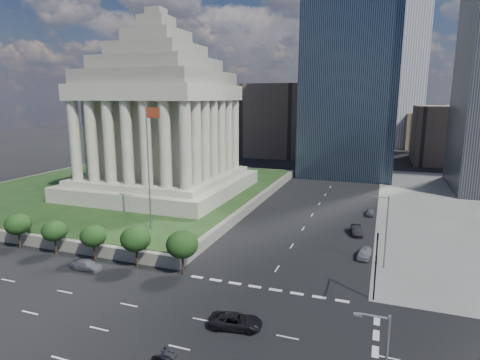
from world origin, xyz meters
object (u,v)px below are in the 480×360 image
at_px(street_lamp_north, 385,228).
at_px(pickup_truck, 236,321).
at_px(traffic_signal_ne, 376,263).
at_px(motorcycle_trail, 164,357).
at_px(suv_grey, 87,265).
at_px(parked_sedan_near, 364,253).
at_px(war_memorial, 160,104).
at_px(flagpole, 149,160).
at_px(parked_sedan_far, 370,212).
at_px(parked_sedan_mid, 356,230).

distance_m(street_lamp_north, pickup_truck, 24.81).
distance_m(traffic_signal_ne, motorcycle_trail, 23.65).
height_order(suv_grey, parked_sedan_near, parked_sedan_near).
relative_size(street_lamp_north, suv_grey, 2.22).
bearing_deg(war_memorial, pickup_truck, -51.98).
xyz_separation_m(street_lamp_north, pickup_truck, (-13.56, -20.18, -4.93)).
bearing_deg(pickup_truck, war_memorial, 28.34).
relative_size(war_memorial, traffic_signal_ne, 4.88).
xyz_separation_m(pickup_truck, suv_grey, (-23.59, 6.17, -0.08)).
relative_size(flagpole, parked_sedan_far, 5.09).
relative_size(street_lamp_north, parked_sedan_mid, 2.16).
distance_m(street_lamp_north, parked_sedan_far, 26.36).
distance_m(war_memorial, parked_sedan_far, 49.41).
xyz_separation_m(street_lamp_north, parked_sedan_mid, (-4.33, 13.14, -4.90)).
distance_m(flagpole, traffic_signal_ne, 36.69).
height_order(traffic_signal_ne, street_lamp_north, street_lamp_north).
bearing_deg(war_memorial, motorcycle_trail, -59.33).
bearing_deg(pickup_truck, parked_sedan_far, -23.15).
height_order(suv_grey, parked_sedan_far, parked_sedan_far).
height_order(war_memorial, street_lamp_north, war_memorial).
height_order(traffic_signal_ne, suv_grey, traffic_signal_ne).
bearing_deg(parked_sedan_mid, parked_sedan_near, -89.33).
bearing_deg(street_lamp_north, motorcycle_trail, -121.63).
bearing_deg(traffic_signal_ne, parked_sedan_near, 96.70).
xyz_separation_m(flagpole, pickup_truck, (21.59, -19.18, -12.38)).
relative_size(suv_grey, motorcycle_trail, 1.64).
xyz_separation_m(parked_sedan_mid, motorcycle_trail, (-12.84, -41.01, 0.26)).
bearing_deg(parked_sedan_far, pickup_truck, -102.43).
bearing_deg(street_lamp_north, parked_sedan_near, 130.31).
xyz_separation_m(war_memorial, pickup_truck, (33.76, -43.18, -20.67)).
bearing_deg(parked_sedan_far, suv_grey, -129.98).
relative_size(parked_sedan_near, parked_sedan_mid, 0.94).
bearing_deg(traffic_signal_ne, parked_sedan_mid, 98.15).
bearing_deg(parked_sedan_near, flagpole, -168.89).
xyz_separation_m(war_memorial, parked_sedan_near, (44.83, -20.05, -20.66)).
bearing_deg(suv_grey, pickup_truck, -103.87).
height_order(street_lamp_north, parked_sedan_near, street_lamp_north).
xyz_separation_m(suv_grey, parked_sedan_mid, (32.82, 27.15, 0.11)).
xyz_separation_m(war_memorial, suv_grey, (10.18, -37.01, -20.75)).
distance_m(traffic_signal_ne, suv_grey, 36.71).
bearing_deg(parked_sedan_mid, flagpole, -164.85).
distance_m(flagpole, parked_sedan_far, 43.97).
xyz_separation_m(flagpole, motorcycle_trail, (17.99, -26.87, -12.09)).
distance_m(war_memorial, motorcycle_trail, 62.55).
xyz_separation_m(street_lamp_north, motorcycle_trail, (-17.16, -27.87, -4.64)).
bearing_deg(flagpole, parked_sedan_near, 6.90).
relative_size(traffic_signal_ne, street_lamp_north, 0.80).
xyz_separation_m(suv_grey, motorcycle_trail, (19.99, -13.86, 0.37)).
xyz_separation_m(parked_sedan_near, parked_sedan_mid, (-1.83, 10.19, 0.02)).
bearing_deg(parked_sedan_mid, motorcycle_trail, -116.87).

